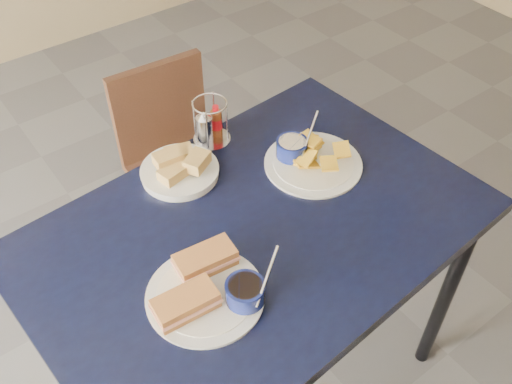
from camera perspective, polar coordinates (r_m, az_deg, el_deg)
dining_table at (r=1.50m, az=-0.01°, el=-5.16°), size 1.21×0.85×0.75m
chair_far at (r=2.16m, az=-8.33°, el=4.16°), size 0.38×0.36×0.76m
sandwich_plate at (r=1.30m, az=-4.77°, el=-9.50°), size 0.30×0.27×0.12m
plantain_plate at (r=1.61m, az=5.07°, el=3.52°), size 0.28×0.28×0.12m
bread_basket at (r=1.57m, az=-7.64°, el=2.34°), size 0.21×0.21×0.07m
condiment_caddy at (r=1.66m, az=-4.68°, el=6.68°), size 0.11×0.11×0.14m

